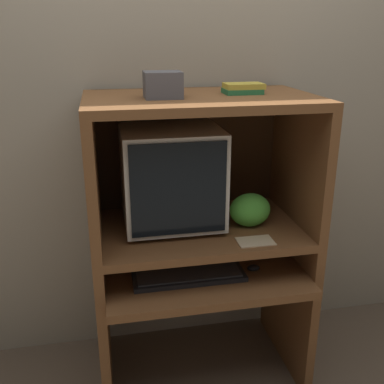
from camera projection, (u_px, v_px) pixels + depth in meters
name	position (u px, v px, depth m)	size (l,w,h in m)	color
wall_back	(185.00, 98.00, 2.17)	(6.00, 0.06, 2.60)	gray
desk_base	(201.00, 305.00, 2.10)	(0.95, 0.66, 0.61)	brown
desk_monitor_shelf	(200.00, 233.00, 2.03)	(0.95, 0.59, 0.17)	brown
hutch_upper	(199.00, 140.00, 1.92)	(0.95, 0.59, 0.58)	brown
crt_monitor	(171.00, 176.00, 1.96)	(0.42, 0.41, 0.44)	beige
keyboard	(189.00, 276.00, 1.91)	(0.48, 0.15, 0.03)	black
mouse	(253.00, 268.00, 1.98)	(0.06, 0.04, 0.03)	black
snack_bag	(250.00, 210.00, 1.99)	(0.18, 0.14, 0.15)	green
book_stack	(243.00, 88.00, 1.87)	(0.16, 0.11, 0.04)	#236638
paper_card	(255.00, 241.00, 1.86)	(0.15, 0.10, 0.00)	#CCB28C
storage_box	(163.00, 85.00, 1.74)	(0.14, 0.12, 0.10)	#4C4C51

